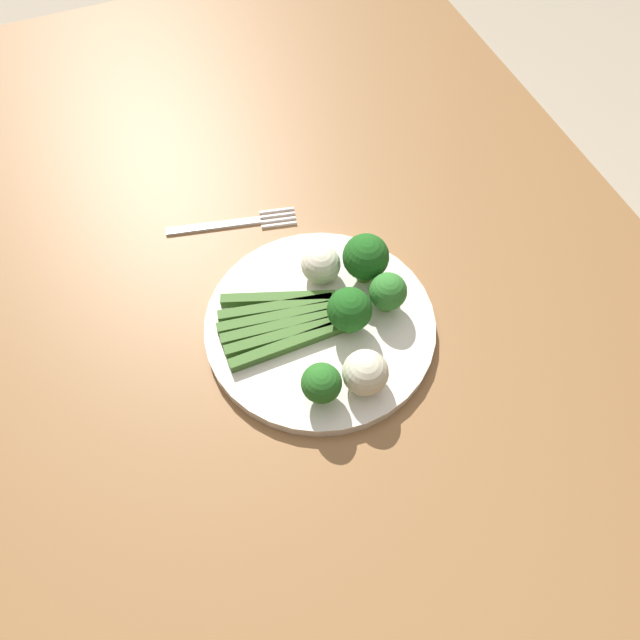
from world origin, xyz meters
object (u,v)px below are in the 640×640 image
(cauliflower_front, at_px, (321,264))
(broccoli_left, at_px, (350,310))
(plate, at_px, (320,326))
(broccoli_outer_edge, at_px, (321,384))
(cauliflower_near_fork, at_px, (365,373))
(broccoli_back, at_px, (366,257))
(asparagus_bundle, at_px, (280,322))
(fork, at_px, (234,223))
(broccoli_near_center, at_px, (388,292))
(dining_table, at_px, (267,335))

(cauliflower_front, bearing_deg, broccoli_left, 2.13)
(plate, height_order, cauliflower_front, cauliflower_front)
(broccoli_outer_edge, distance_m, broccoli_left, 0.09)
(broccoli_outer_edge, distance_m, cauliflower_near_fork, 0.05)
(plate, distance_m, broccoli_outer_edge, 0.10)
(broccoli_back, relative_size, cauliflower_front, 1.42)
(broccoli_back, distance_m, cauliflower_front, 0.05)
(asparagus_bundle, bearing_deg, fork, -81.78)
(plate, bearing_deg, broccoli_near_center, 84.08)
(broccoli_near_center, height_order, broccoli_left, broccoli_left)
(broccoli_outer_edge, bearing_deg, cauliflower_front, 158.60)
(broccoli_near_center, height_order, cauliflower_front, broccoli_near_center)
(dining_table, xyz_separation_m, plate, (0.08, 0.05, 0.11))
(broccoli_back, height_order, broccoli_left, broccoli_back)
(broccoli_back, height_order, cauliflower_near_fork, broccoli_back)
(cauliflower_near_fork, distance_m, fork, 0.28)
(asparagus_bundle, height_order, broccoli_near_center, broccoli_near_center)
(plate, height_order, broccoli_near_center, broccoli_near_center)
(broccoli_near_center, distance_m, broccoli_outer_edge, 0.13)
(dining_table, relative_size, cauliflower_near_fork, 27.19)
(broccoli_back, bearing_deg, broccoli_left, -37.63)
(dining_table, relative_size, broccoli_outer_edge, 25.70)
(broccoli_outer_edge, xyz_separation_m, broccoli_left, (-0.07, 0.06, 0.01))
(broccoli_near_center, distance_m, broccoli_back, 0.05)
(plate, xyz_separation_m, broccoli_left, (0.02, 0.03, 0.04))
(plate, height_order, asparagus_bundle, asparagus_bundle)
(asparagus_bundle, xyz_separation_m, broccoli_near_center, (0.02, 0.12, 0.02))
(dining_table, relative_size, plate, 5.07)
(broccoli_left, bearing_deg, cauliflower_near_fork, -9.61)
(dining_table, height_order, broccoli_left, broccoli_left)
(cauliflower_near_fork, bearing_deg, dining_table, -159.27)
(plate, bearing_deg, broccoli_back, 119.06)
(dining_table, xyz_separation_m, cauliflower_front, (0.02, 0.07, 0.14))
(broccoli_back, xyz_separation_m, cauliflower_front, (-0.02, -0.05, -0.01))
(broccoli_back, relative_size, cauliflower_near_fork, 1.34)
(dining_table, bearing_deg, broccoli_left, 38.41)
(broccoli_near_center, bearing_deg, plate, -95.92)
(broccoli_outer_edge, height_order, fork, broccoli_outer_edge)
(broccoli_back, xyz_separation_m, cauliflower_near_fork, (0.13, -0.06, -0.01))
(broccoli_near_center, relative_size, broccoli_left, 0.86)
(asparagus_bundle, height_order, cauliflower_front, cauliflower_front)
(dining_table, relative_size, broccoli_near_center, 25.36)
(plate, xyz_separation_m, broccoli_back, (-0.04, 0.07, 0.04))
(cauliflower_near_fork, bearing_deg, plate, -169.99)
(broccoli_near_center, height_order, broccoli_outer_edge, same)
(plate, xyz_separation_m, cauliflower_near_fork, (0.09, 0.02, 0.03))
(fork, bearing_deg, asparagus_bundle, -77.22)
(dining_table, xyz_separation_m, cauliflower_near_fork, (0.16, 0.06, 0.14))
(plate, distance_m, fork, 0.19)
(cauliflower_front, xyz_separation_m, fork, (-0.13, -0.07, -0.04))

